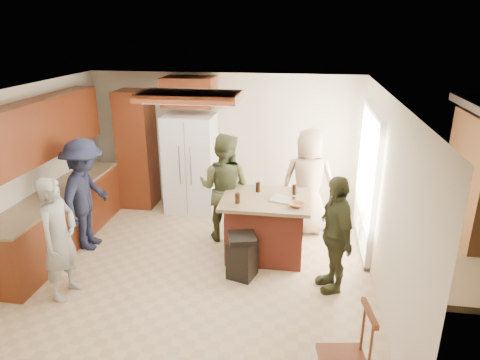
# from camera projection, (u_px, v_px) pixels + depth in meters

# --- Properties ---
(person_front_left) EXTENTS (0.48, 0.62, 1.61)m
(person_front_left) POSITION_uv_depth(u_px,v_px,m) (59.00, 239.00, 5.30)
(person_front_left) COLOR gray
(person_front_left) RESTS_ON ground
(person_behind_left) EXTENTS (0.93, 0.66, 1.76)m
(person_behind_left) POSITION_uv_depth(u_px,v_px,m) (224.00, 188.00, 6.75)
(person_behind_left) COLOR #3C4227
(person_behind_left) RESTS_ON ground
(person_behind_right) EXTENTS (0.88, 0.58, 1.78)m
(person_behind_right) POSITION_uv_depth(u_px,v_px,m) (308.00, 182.00, 6.97)
(person_behind_right) COLOR tan
(person_behind_right) RESTS_ON ground
(person_side_right) EXTENTS (0.72, 1.02, 1.57)m
(person_side_right) POSITION_uv_depth(u_px,v_px,m) (335.00, 234.00, 5.45)
(person_side_right) COLOR #373921
(person_side_right) RESTS_ON ground
(person_counter) EXTENTS (0.55, 1.14, 1.74)m
(person_counter) POSITION_uv_depth(u_px,v_px,m) (86.00, 195.00, 6.48)
(person_counter) COLOR #1A1E34
(person_counter) RESTS_ON ground
(left_cabinetry) EXTENTS (0.64, 3.00, 2.30)m
(left_cabinetry) POSITION_uv_depth(u_px,v_px,m) (53.00, 189.00, 6.47)
(left_cabinetry) COLOR maroon
(left_cabinetry) RESTS_ON ground
(back_wall_units) EXTENTS (1.80, 0.60, 2.45)m
(back_wall_units) POSITION_uv_depth(u_px,v_px,m) (150.00, 136.00, 7.86)
(back_wall_units) COLOR maroon
(back_wall_units) RESTS_ON ground
(refrigerator) EXTENTS (0.90, 0.76, 1.80)m
(refrigerator) POSITION_uv_depth(u_px,v_px,m) (191.00, 164.00, 7.84)
(refrigerator) COLOR white
(refrigerator) RESTS_ON ground
(kitchen_island) EXTENTS (1.28, 1.03, 0.93)m
(kitchen_island) POSITION_uv_depth(u_px,v_px,m) (265.00, 226.00, 6.37)
(kitchen_island) COLOR #973727
(kitchen_island) RESTS_ON ground
(island_items) EXTENTS (1.00, 0.65, 0.15)m
(island_items) POSITION_uv_depth(u_px,v_px,m) (281.00, 199.00, 6.08)
(island_items) COLOR silver
(island_items) RESTS_ON kitchen_island
(trash_bin) EXTENTS (0.44, 0.44, 0.63)m
(trash_bin) POSITION_uv_depth(u_px,v_px,m) (242.00, 256.00, 5.85)
(trash_bin) COLOR black
(trash_bin) RESTS_ON ground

